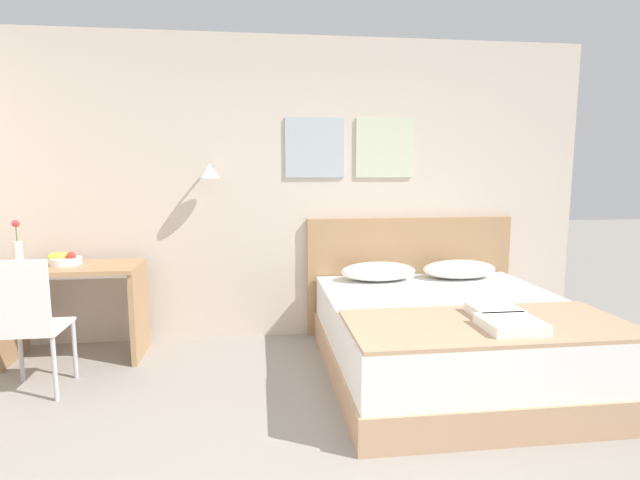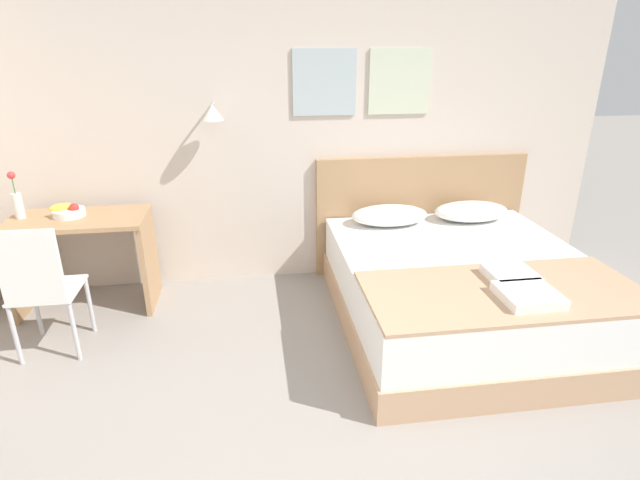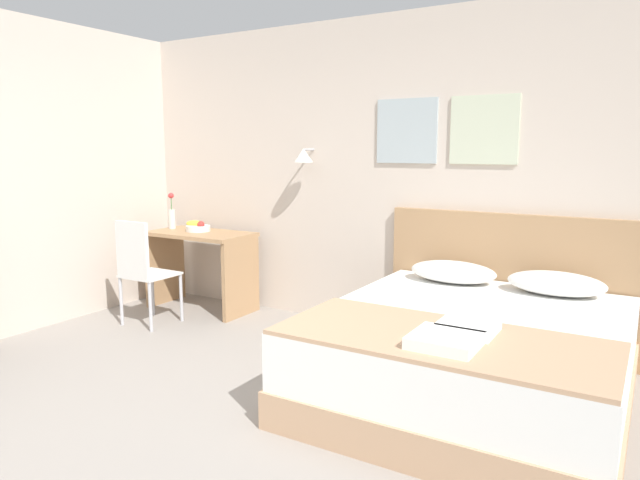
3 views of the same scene
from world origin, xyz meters
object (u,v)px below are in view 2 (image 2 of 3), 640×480
at_px(folded_towel_near_foot, 510,275).
at_px(desk, 82,247).
at_px(pillow_right, 471,211).
at_px(flower_vase, 17,201).
at_px(throw_blanket, 505,292).
at_px(pillow_left, 390,215).
at_px(fruit_bowl, 68,211).
at_px(headboard, 420,214).
at_px(desk_chair, 40,283).
at_px(folded_towel_mid_bed, 528,295).
at_px(bed, 462,291).

bearing_deg(folded_towel_near_foot, desk, 159.10).
bearing_deg(pillow_right, desk, -178.82).
bearing_deg(flower_vase, throw_blanket, -21.87).
xyz_separation_m(pillow_left, flower_vase, (-2.89, -0.02, 0.26)).
distance_m(fruit_bowl, flower_vase, 0.36).
bearing_deg(fruit_bowl, flower_vase, 179.37).
distance_m(headboard, fruit_bowl, 2.94).
bearing_deg(throw_blanket, desk_chair, 168.74).
bearing_deg(pillow_left, headboard, 35.95).
distance_m(pillow_left, desk_chair, 2.66).
distance_m(pillow_right, folded_towel_near_foot, 1.22).
xyz_separation_m(headboard, pillow_left, (-0.37, -0.27, 0.10)).
xyz_separation_m(throw_blanket, folded_towel_mid_bed, (0.07, -0.14, 0.04)).
bearing_deg(pillow_left, bed, -64.21).
height_order(bed, fruit_bowl, fruit_bowl).
bearing_deg(folded_towel_mid_bed, flower_vase, 156.50).
height_order(bed, flower_vase, flower_vase).
bearing_deg(desk_chair, fruit_bowl, 89.89).
xyz_separation_m(bed, pillow_right, (0.37, 0.76, 0.36)).
distance_m(pillow_right, flower_vase, 3.64).
height_order(pillow_right, folded_towel_mid_bed, pillow_right).
xyz_separation_m(folded_towel_near_foot, desk_chair, (-3.02, 0.44, -0.06)).
distance_m(pillow_right, desk_chair, 3.37).
xyz_separation_m(bed, desk, (-2.85, 0.69, 0.24)).
height_order(folded_towel_near_foot, fruit_bowl, fruit_bowl).
height_order(bed, folded_towel_near_foot, folded_towel_near_foot).
bearing_deg(desk_chair, flower_vase, 115.37).
relative_size(folded_towel_near_foot, desk_chair, 0.31).
distance_m(folded_towel_near_foot, flower_vase, 3.57).
relative_size(folded_towel_mid_bed, desk_chair, 0.35).
xyz_separation_m(desk, fruit_bowl, (-0.06, 0.04, 0.28)).
relative_size(pillow_left, desk, 0.64).
height_order(throw_blanket, fruit_bowl, fruit_bowl).
relative_size(desk, desk_chair, 1.08).
relative_size(bed, desk_chair, 2.10).
bearing_deg(desk_chair, headboard, 19.27).
distance_m(pillow_left, folded_towel_mid_bed, 1.54).
xyz_separation_m(bed, flower_vase, (-3.26, 0.73, 0.62)).
relative_size(fruit_bowl, flower_vase, 0.70).
bearing_deg(folded_towel_mid_bed, folded_towel_near_foot, 82.98).
xyz_separation_m(bed, throw_blanket, (0.00, -0.58, 0.29)).
xyz_separation_m(desk, desk_chair, (-0.06, -0.69, 0.03)).
relative_size(headboard, pillow_right, 2.93).
relative_size(pillow_right, desk, 0.64).
height_order(desk_chair, fruit_bowl, desk_chair).
height_order(bed, folded_towel_mid_bed, folded_towel_mid_bed).
bearing_deg(folded_towel_near_foot, folded_towel_mid_bed, -97.02).
bearing_deg(headboard, folded_towel_near_foot, -85.93).
relative_size(headboard, throw_blanket, 1.10).
distance_m(folded_towel_near_foot, fruit_bowl, 3.24).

